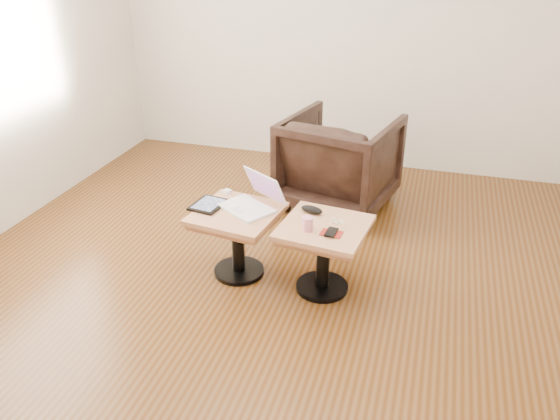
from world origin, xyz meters
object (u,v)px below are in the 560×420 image
(laptop, at_px, (252,201))
(armchair, at_px, (340,162))
(side_table_left, at_px, (237,227))
(side_table_right, at_px, (324,242))
(striped_cup, at_px, (307,224))

(laptop, height_order, armchair, armchair)
(side_table_left, bearing_deg, laptop, 54.89)
(side_table_right, height_order, armchair, armchair)
(striped_cup, xyz_separation_m, armchair, (-0.05, 1.28, -0.12))
(laptop, xyz_separation_m, armchair, (0.35, 1.09, -0.12))
(side_table_right, xyz_separation_m, laptop, (-0.48, 0.10, 0.16))
(side_table_right, distance_m, armchair, 1.20)
(side_table_left, bearing_deg, striped_cup, -4.76)
(side_table_right, bearing_deg, striped_cup, -127.59)
(side_table_right, height_order, striped_cup, striped_cup)
(side_table_left, distance_m, laptop, 0.19)
(laptop, xyz_separation_m, striped_cup, (0.40, -0.19, -0.00))
(side_table_left, xyz_separation_m, laptop, (0.08, 0.08, 0.16))
(laptop, distance_m, striped_cup, 0.44)
(striped_cup, bearing_deg, laptop, 154.99)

